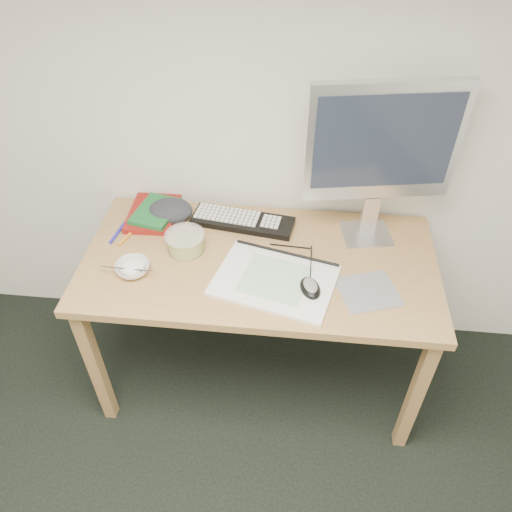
{
  "coord_description": "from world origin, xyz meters",
  "views": [
    {
      "loc": [
        0.26,
        -0.02,
        2.08
      ],
      "look_at": [
        0.12,
        1.36,
        0.83
      ],
      "focal_mm": 35.0,
      "sensor_mm": 36.0,
      "label": 1
    }
  ],
  "objects": [
    {
      "name": "mouse",
      "position": [
        0.32,
        1.28,
        0.78
      ],
      "size": [
        0.1,
        0.13,
        0.04
      ],
      "primitive_type": "ellipsoid",
      "rotation": [
        0.0,
        0.0,
        0.32
      ],
      "color": "black",
      "rests_on": "sketchpad"
    },
    {
      "name": "sketchpad",
      "position": [
        0.19,
        1.32,
        0.76
      ],
      "size": [
        0.5,
        0.41,
        0.01
      ],
      "primitive_type": "cube",
      "rotation": [
        0.0,
        0.0,
        -0.25
      ],
      "color": "white",
      "rests_on": "desk"
    },
    {
      "name": "rice_bowl",
      "position": [
        -0.35,
        1.31,
        0.77
      ],
      "size": [
        0.16,
        0.16,
        0.04
      ],
      "primitive_type": "imported",
      "rotation": [
        0.0,
        0.0,
        -0.23
      ],
      "color": "white",
      "rests_on": "desk"
    },
    {
      "name": "pencil_tan",
      "position": [
        0.2,
        1.47,
        0.75
      ],
      "size": [
        0.13,
        0.15,
        0.01
      ],
      "primitive_type": "cylinder",
      "rotation": [
        0.0,
        1.57,
        -0.84
      ],
      "color": "tan",
      "rests_on": "desk"
    },
    {
      "name": "chopsticks",
      "position": [
        -0.36,
        1.28,
        0.79
      ],
      "size": [
        0.2,
        0.02,
        0.02
      ],
      "primitive_type": "cylinder",
      "rotation": [
        0.0,
        1.57,
        -0.03
      ],
      "color": "#B7B7B9",
      "rests_on": "rice_bowl"
    },
    {
      "name": "marker_purple",
      "position": [
        -0.43,
        1.53,
        0.76
      ],
      "size": [
        0.05,
        0.11,
        0.01
      ],
      "primitive_type": "cylinder",
      "rotation": [
        0.0,
        1.57,
        1.23
      ],
      "color": "#63268C",
      "rests_on": "desk"
    },
    {
      "name": "monitor",
      "position": [
        0.55,
        1.63,
        1.16
      ],
      "size": [
        0.57,
        0.21,
        0.66
      ],
      "rotation": [
        0.0,
        0.0,
        0.18
      ],
      "color": "silver",
      "rests_on": "desk"
    },
    {
      "name": "pencil_pink",
      "position": [
        0.15,
        1.48,
        0.75
      ],
      "size": [
        0.15,
        0.09,
        0.01
      ],
      "primitive_type": "cylinder",
      "rotation": [
        0.0,
        1.57,
        -0.53
      ],
      "color": "#CE6788",
      "rests_on": "desk"
    },
    {
      "name": "pencil_black",
      "position": [
        0.24,
        1.52,
        0.75
      ],
      "size": [
        0.17,
        0.02,
        0.01
      ],
      "primitive_type": "cylinder",
      "rotation": [
        0.0,
        1.57,
        -0.06
      ],
      "color": "black",
      "rests_on": "desk"
    },
    {
      "name": "fruit_tub",
      "position": [
        -0.18,
        1.46,
        0.79
      ],
      "size": [
        0.19,
        0.19,
        0.08
      ],
      "primitive_type": "cylinder",
      "rotation": [
        0.0,
        0.0,
        -0.25
      ],
      "color": "gold",
      "rests_on": "desk"
    },
    {
      "name": "mousepad",
      "position": [
        0.54,
        1.3,
        0.75
      ],
      "size": [
        0.26,
        0.25,
        0.0
      ],
      "primitive_type": "cube",
      "rotation": [
        0.0,
        0.0,
        0.32
      ],
      "color": "slate",
      "rests_on": "desk"
    },
    {
      "name": "marker_blue",
      "position": [
        -0.49,
        1.53,
        0.76
      ],
      "size": [
        0.03,
        0.14,
        0.01
      ],
      "primitive_type": "cylinder",
      "rotation": [
        0.0,
        1.57,
        1.42
      ],
      "color": "#2322B8",
      "rests_on": "desk"
    },
    {
      "name": "keyboard",
      "position": [
        0.03,
        1.65,
        0.76
      ],
      "size": [
        0.45,
        0.2,
        0.03
      ],
      "primitive_type": "cube",
      "rotation": [
        0.0,
        0.0,
        -0.15
      ],
      "color": "black",
      "rests_on": "desk"
    },
    {
      "name": "cloth_lump",
      "position": [
        -0.29,
        1.67,
        0.78
      ],
      "size": [
        0.2,
        0.18,
        0.07
      ],
      "primitive_type": "ellipsoid",
      "rotation": [
        0.0,
        0.0,
        0.34
      ],
      "color": "#26272E",
      "rests_on": "desk"
    },
    {
      "name": "marker_orange",
      "position": [
        -0.44,
        1.52,
        0.76
      ],
      "size": [
        0.05,
        0.13,
        0.01
      ],
      "primitive_type": "cylinder",
      "rotation": [
        0.0,
        1.57,
        1.24
      ],
      "color": "orange",
      "rests_on": "desk"
    },
    {
      "name": "desk",
      "position": [
        0.12,
        1.43,
        0.67
      ],
      "size": [
        1.4,
        0.7,
        0.75
      ],
      "color": "#A8814D",
      "rests_on": "ground"
    },
    {
      "name": "book_red",
      "position": [
        -0.37,
        1.66,
        0.76
      ],
      "size": [
        0.21,
        0.27,
        0.03
      ],
      "primitive_type": "cube",
      "rotation": [
        0.0,
        0.0,
        0.03
      ],
      "color": "maroon",
      "rests_on": "desk"
    },
    {
      "name": "book_green",
      "position": [
        -0.35,
        1.65,
        0.79
      ],
      "size": [
        0.2,
        0.25,
        0.02
      ],
      "primitive_type": "cube",
      "rotation": [
        0.0,
        0.0,
        -0.21
      ],
      "color": "#175F2A",
      "rests_on": "book_red"
    }
  ]
}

